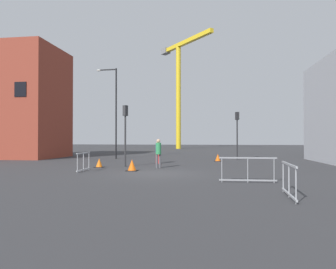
{
  "coord_description": "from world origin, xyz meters",
  "views": [
    {
      "loc": [
        2.96,
        -16.26,
        1.87
      ],
      "look_at": [
        0.0,
        4.62,
        2.16
      ],
      "focal_mm": 33.03,
      "sensor_mm": 36.0,
      "label": 1
    }
  ],
  "objects": [
    {
      "name": "brick_building",
      "position": [
        -16.01,
        11.85,
        5.38
      ],
      "size": [
        8.28,
        6.79,
        10.77
      ],
      "color": "brown",
      "rests_on": "ground"
    },
    {
      "name": "traffic_cone_by_barrier",
      "position": [
        3.46,
        9.67,
        0.28
      ],
      "size": [
        0.61,
        0.61,
        0.61
      ],
      "color": "black",
      "rests_on": "ground"
    },
    {
      "name": "streetlamp_tall",
      "position": [
        -6.11,
        11.59,
        4.94
      ],
      "size": [
        2.02,
        0.29,
        8.47
      ],
      "color": "black",
      "rests_on": "ground"
    },
    {
      "name": "pedestrian_walking",
      "position": [
        -1.03,
        6.47,
        0.99
      ],
      "size": [
        0.34,
        0.34,
        1.71
      ],
      "color": "red",
      "rests_on": "ground"
    },
    {
      "name": "safety_barrier_right_run",
      "position": [
        4.48,
        -2.76,
        0.56
      ],
      "size": [
        2.42,
        0.14,
        1.08
      ],
      "color": "gray",
      "rests_on": "ground"
    },
    {
      "name": "construction_crane",
      "position": [
        -3.0,
        40.68,
        13.19
      ],
      "size": [
        10.46,
        12.09,
        19.86
      ],
      "color": "yellow",
      "rests_on": "ground"
    },
    {
      "name": "safety_barrier_front",
      "position": [
        -4.32,
        0.56,
        0.56
      ],
      "size": [
        0.11,
        1.88,
        1.08
      ],
      "color": "#B2B5BA",
      "rests_on": "ground"
    },
    {
      "name": "traffic_cone_striped",
      "position": [
        -4.31,
        3.05,
        0.27
      ],
      "size": [
        0.57,
        0.57,
        0.58
      ],
      "color": "black",
      "rests_on": "ground"
    },
    {
      "name": "traffic_cone_orange",
      "position": [
        -1.64,
        1.24,
        0.31
      ],
      "size": [
        0.65,
        0.65,
        0.66
      ],
      "color": "black",
      "rests_on": "ground"
    },
    {
      "name": "traffic_light_corner",
      "position": [
        5.22,
        11.84,
        2.84
      ],
      "size": [
        0.39,
        0.35,
        4.25
      ],
      "color": "#232326",
      "rests_on": "ground"
    },
    {
      "name": "safety_barrier_mid_span",
      "position": [
        5.39,
        -5.99,
        0.56
      ],
      "size": [
        0.17,
        2.26,
        1.08
      ],
      "color": "#9EA0A5",
      "rests_on": "ground"
    },
    {
      "name": "ground",
      "position": [
        0.0,
        0.0,
        0.0
      ],
      "size": [
        160.0,
        160.0,
        0.0
      ],
      "primitive_type": "plane",
      "color": "#333335"
    },
    {
      "name": "traffic_light_verge",
      "position": [
        -2.75,
        3.72,
        2.74
      ],
      "size": [
        0.34,
        0.39,
        4.09
      ],
      "color": "#2D2D30",
      "rests_on": "ground"
    },
    {
      "name": "pedestrian_waiting",
      "position": [
        -0.39,
        3.06,
        1.08
      ],
      "size": [
        0.34,
        0.34,
        1.85
      ],
      "color": "#4C4C51",
      "rests_on": "ground"
    }
  ]
}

